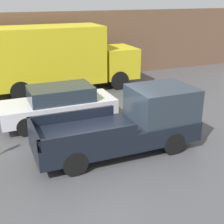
{
  "coord_description": "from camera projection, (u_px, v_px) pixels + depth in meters",
  "views": [
    {
      "loc": [
        -3.34,
        -8.52,
        4.95
      ],
      "look_at": [
        0.66,
        1.02,
        1.03
      ],
      "focal_mm": 50.0,
      "sensor_mm": 36.0,
      "label": 1
    }
  ],
  "objects": [
    {
      "name": "car",
      "position": [
        59.0,
        104.0,
        12.57
      ],
      "size": [
        4.55,
        1.83,
        1.53
      ],
      "color": "silver",
      "rests_on": "ground"
    },
    {
      "name": "building_wall",
      "position": [
        42.0,
        48.0,
        18.24
      ],
      "size": [
        28.0,
        0.15,
        4.02
      ],
      "color": "brown",
      "rests_on": "ground"
    },
    {
      "name": "pickup_truck",
      "position": [
        132.0,
        123.0,
        10.33
      ],
      "size": [
        5.39,
        1.94,
        2.06
      ],
      "color": "black",
      "rests_on": "ground"
    },
    {
      "name": "delivery_truck",
      "position": [
        52.0,
        57.0,
        16.4
      ],
      "size": [
        8.47,
        2.5,
        3.43
      ],
      "color": "gold",
      "rests_on": "ground"
    },
    {
      "name": "ground_plane",
      "position": [
        105.0,
        154.0,
        10.31
      ],
      "size": [
        60.0,
        60.0,
        0.0
      ],
      "primitive_type": "plane",
      "color": "#4C4C4F"
    },
    {
      "name": "newspaper_box",
      "position": [
        53.0,
        73.0,
        18.66
      ],
      "size": [
        0.45,
        0.4,
        1.02
      ],
      "color": "red",
      "rests_on": "ground"
    }
  ]
}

